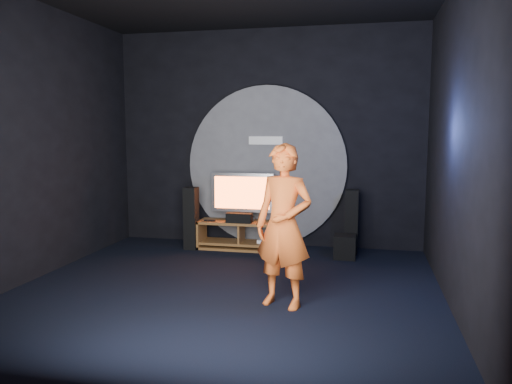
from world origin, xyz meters
The scene contains 14 objects.
floor centered at (0.00, 0.00, 0.00)m, with size 5.00×5.00×0.00m, color black.
back_wall centered at (0.00, 2.50, 1.75)m, with size 5.00×0.04×3.50m, color black.
front_wall centered at (0.00, -2.50, 1.75)m, with size 5.00×0.04×3.50m, color black.
left_wall centered at (-2.50, 0.00, 1.75)m, with size 0.04×5.00×3.50m, color black.
right_wall centered at (2.50, 0.00, 1.75)m, with size 0.04×5.00×3.50m, color black.
wall_disc_panel centered at (0.00, 2.44, 1.30)m, with size 2.60×0.11×2.60m.
media_console centered at (-0.32, 2.05, 0.20)m, with size 1.37×0.45×0.45m.
tv centered at (-0.32, 2.12, 0.87)m, with size 1.00×0.22×0.76m.
center_speaker centered at (-0.32, 1.92, 0.53)m, with size 0.40×0.15×0.15m, color black.
remote centered at (-0.81, 1.93, 0.46)m, with size 0.18×0.05×0.02m, color black.
tower_speaker_left centered at (-1.10, 1.89, 0.49)m, with size 0.20×0.22×0.99m, color black.
tower_speaker_right centered at (1.39, 2.12, 0.49)m, with size 0.20×0.22×0.99m, color black.
subwoofer centered at (1.31, 1.81, 0.17)m, with size 0.32×0.32×0.35m, color black.
player centered at (0.75, -0.37, 0.88)m, with size 0.64×0.42×1.75m, color #CA501B.
Camera 1 is at (1.58, -5.51, 1.88)m, focal length 35.00 mm.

